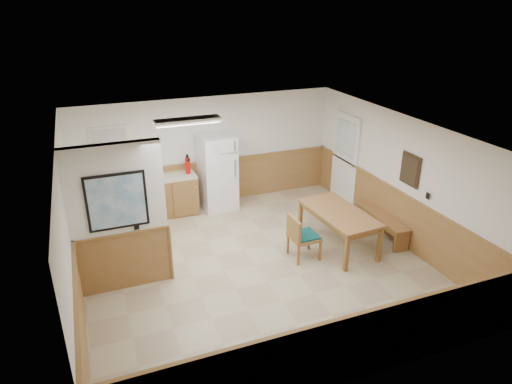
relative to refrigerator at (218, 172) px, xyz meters
name	(u,v)px	position (x,y,z in m)	size (l,w,h in m)	color
ground	(255,265)	(-0.11, -2.63, -0.85)	(6.00, 6.00, 0.00)	tan
ceiling	(255,132)	(-0.11, -2.63, 1.65)	(6.00, 6.00, 0.02)	white
back_wall	(207,151)	(-0.11, 0.37, 0.40)	(6.00, 0.02, 2.50)	white
right_wall	(399,179)	(2.89, -2.63, 0.40)	(0.02, 6.00, 2.50)	white
left_wall	(69,233)	(-3.11, -2.63, 0.40)	(0.02, 6.00, 2.50)	white
wainscot_back	(209,182)	(-0.11, 0.35, -0.35)	(6.00, 0.04, 1.00)	#A26D41
wainscot_right	(394,214)	(2.87, -2.63, -0.35)	(0.04, 6.00, 1.00)	#A26D41
wainscot_left	(78,275)	(-3.09, -2.63, -0.35)	(0.04, 6.00, 1.00)	#A26D41
partition_wall	(119,220)	(-2.36, -2.43, 0.38)	(1.50, 0.20, 2.50)	white
kitchen_counter	(160,196)	(-1.32, 0.05, -0.39)	(2.20, 0.61, 1.00)	brown
exterior_door	(345,159)	(2.85, -0.73, 0.20)	(0.07, 1.02, 2.15)	white
kitchen_window	(110,150)	(-2.21, 0.35, 0.70)	(0.80, 0.04, 1.00)	white
wall_painting	(410,170)	(2.85, -2.93, 0.70)	(0.04, 0.50, 0.60)	#322214
fluorescent_fixture	(188,121)	(-0.91, -1.33, 1.59)	(1.20, 0.30, 0.09)	white
refrigerator	(218,172)	(0.00, 0.00, 0.00)	(0.79, 0.74, 1.71)	white
dining_table	(339,216)	(1.62, -2.58, -0.20)	(0.97, 1.76, 0.75)	#9A5A38
dining_bench	(382,220)	(2.69, -2.50, -0.51)	(0.40, 1.51, 0.45)	#9A5A38
dining_chair	(300,234)	(0.74, -2.70, -0.36)	(0.71, 0.51, 0.85)	#9A5A38
fire_extinguisher	(188,165)	(-0.66, 0.06, 0.24)	(0.13, 0.13, 0.44)	red
soap_bottle	(115,179)	(-2.20, 0.06, 0.15)	(0.07, 0.07, 0.21)	#188933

